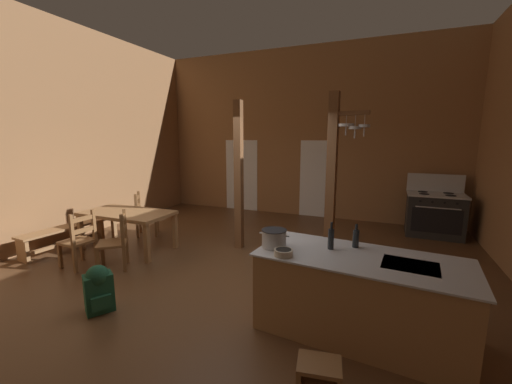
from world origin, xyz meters
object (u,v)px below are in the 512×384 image
(step_stool, at_px, (319,376))
(ladderback_chair_by_post, at_px, (79,241))
(ladderback_chair_near_window, at_px, (145,215))
(bench_along_left_wall, at_px, (64,234))
(dining_table, at_px, (127,216))
(bottle_tall_on_counter, at_px, (331,238))
(stove_range, at_px, (434,214))
(mixing_bowl_on_counter, at_px, (283,253))
(kitchen_island, at_px, (358,296))
(backpack, at_px, (99,287))
(bottle_short_on_counter, at_px, (356,238))
(stockpot_on_counter, at_px, (274,238))
(ladderback_chair_at_table_end, at_px, (116,242))

(step_stool, bearing_deg, ladderback_chair_by_post, 165.01)
(ladderback_chair_near_window, relative_size, bench_along_left_wall, 0.60)
(step_stool, height_order, ladderback_chair_near_window, ladderback_chair_near_window)
(dining_table, xyz_separation_m, bottle_tall_on_counter, (3.96, -0.96, 0.36))
(stove_range, relative_size, step_stool, 3.29)
(bench_along_left_wall, bearing_deg, mixing_bowl_on_counter, -10.69)
(dining_table, bearing_deg, bottle_tall_on_counter, -13.66)
(bench_along_left_wall, bearing_deg, ladderback_chair_near_window, 58.76)
(dining_table, distance_m, ladderback_chair_near_window, 0.92)
(dining_table, bearing_deg, kitchen_island, -14.09)
(backpack, height_order, bottle_short_on_counter, bottle_short_on_counter)
(backpack, bearing_deg, step_stool, -5.09)
(bottle_tall_on_counter, bearing_deg, mixing_bowl_on_counter, -137.00)
(kitchen_island, xyz_separation_m, ladderback_chair_by_post, (-4.40, 0.12, 0.01))
(stove_range, relative_size, bottle_tall_on_counter, 4.25)
(kitchen_island, xyz_separation_m, ladderback_chair_near_window, (-4.63, 1.91, 0.01))
(ladderback_chair_by_post, distance_m, bottle_short_on_counter, 4.36)
(bench_along_left_wall, relative_size, backpack, 2.66)
(step_stool, xyz_separation_m, bench_along_left_wall, (-5.21, 1.59, 0.13))
(stockpot_on_counter, bearing_deg, stove_range, 63.38)
(kitchen_island, relative_size, bench_along_left_wall, 1.41)
(ladderback_chair_near_window, bearing_deg, dining_table, -67.65)
(ladderback_chair_by_post, height_order, ladderback_chair_at_table_end, same)
(step_stool, xyz_separation_m, dining_table, (-4.07, 2.07, 0.47))
(kitchen_island, distance_m, stockpot_on_counter, 1.09)
(bench_along_left_wall, bearing_deg, stove_range, 29.02)
(dining_table, bearing_deg, ladderback_chair_by_post, -96.60)
(ladderback_chair_by_post, bearing_deg, stockpot_on_counter, -3.15)
(stove_range, bearing_deg, bottle_short_on_counter, -108.22)
(bottle_short_on_counter, bearing_deg, step_stool, -96.28)
(ladderback_chair_near_window, distance_m, bottle_tall_on_counter, 4.69)
(stove_range, distance_m, ladderback_chair_at_table_end, 6.43)
(ladderback_chair_at_table_end, distance_m, bottle_short_on_counter, 3.76)
(ladderback_chair_near_window, relative_size, backpack, 1.59)
(ladderback_chair_at_table_end, relative_size, bottle_short_on_counter, 3.48)
(kitchen_island, bearing_deg, bottle_short_on_counter, 105.56)
(bottle_tall_on_counter, bearing_deg, backpack, -161.93)
(dining_table, xyz_separation_m, ladderback_chair_near_window, (-0.34, 0.84, -0.20))
(ladderback_chair_by_post, relative_size, bottle_tall_on_counter, 3.06)
(ladderback_chair_by_post, relative_size, stockpot_on_counter, 2.66)
(stove_range, height_order, bench_along_left_wall, stove_range)
(stove_range, relative_size, stockpot_on_counter, 3.69)
(stove_range, height_order, dining_table, stove_range)
(kitchen_island, distance_m, ladderback_chair_by_post, 4.40)
(step_stool, bearing_deg, stockpot_on_counter, 127.97)
(bottle_short_on_counter, bearing_deg, bench_along_left_wall, 176.64)
(bench_along_left_wall, bearing_deg, stockpot_on_counter, -8.39)
(ladderback_chair_at_table_end, bearing_deg, dining_table, 122.53)
(backpack, height_order, mixing_bowl_on_counter, mixing_bowl_on_counter)
(kitchen_island, bearing_deg, stove_range, 73.86)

